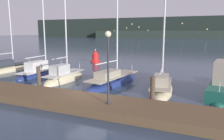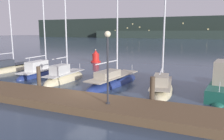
{
  "view_description": "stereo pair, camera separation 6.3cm",
  "coord_description": "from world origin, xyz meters",
  "px_view_note": "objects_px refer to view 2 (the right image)",
  "views": [
    {
      "loc": [
        6.68,
        -11.99,
        4.22
      ],
      "look_at": [
        0.0,
        3.78,
        1.2
      ],
      "focal_mm": 35.0,
      "sensor_mm": 36.0,
      "label": 1
    },
    {
      "loc": [
        6.74,
        -11.97,
        4.22
      ],
      "look_at": [
        0.0,
        3.78,
        1.2
      ],
      "focal_mm": 35.0,
      "sensor_mm": 36.0,
      "label": 2
    }
  ],
  "objects_px": {
    "sailboat_berth_3": "(64,79)",
    "motorboat_berth_6": "(222,89)",
    "sailboat_berth_1": "(10,70)",
    "dock_lamppost": "(108,56)",
    "sailboat_berth_2": "(42,73)",
    "sailboat_berth_5": "(161,89)",
    "sailboat_berth_4": "(113,83)",
    "channel_buoy": "(96,57)"
  },
  "relations": [
    {
      "from": "sailboat_berth_4",
      "to": "channel_buoy",
      "type": "bearing_deg",
      "value": 123.49
    },
    {
      "from": "sailboat_berth_3",
      "to": "sailboat_berth_5",
      "type": "relative_size",
      "value": 0.96
    },
    {
      "from": "sailboat_berth_3",
      "to": "sailboat_berth_1",
      "type": "bearing_deg",
      "value": 168.59
    },
    {
      "from": "sailboat_berth_1",
      "to": "sailboat_berth_4",
      "type": "xyz_separation_m",
      "value": [
        12.61,
        -1.15,
        -0.01
      ]
    },
    {
      "from": "dock_lamppost",
      "to": "channel_buoy",
      "type": "bearing_deg",
      "value": 119.27
    },
    {
      "from": "sailboat_berth_4",
      "to": "dock_lamppost",
      "type": "relative_size",
      "value": 2.65
    },
    {
      "from": "dock_lamppost",
      "to": "sailboat_berth_1",
      "type": "bearing_deg",
      "value": 154.77
    },
    {
      "from": "sailboat_berth_5",
      "to": "motorboat_berth_6",
      "type": "xyz_separation_m",
      "value": [
        3.91,
        0.33,
        0.31
      ]
    },
    {
      "from": "sailboat_berth_2",
      "to": "motorboat_berth_6",
      "type": "height_order",
      "value": "sailboat_berth_2"
    },
    {
      "from": "sailboat_berth_1",
      "to": "sailboat_berth_2",
      "type": "xyz_separation_m",
      "value": [
        4.5,
        -0.12,
        0.02
      ]
    },
    {
      "from": "sailboat_berth_1",
      "to": "dock_lamppost",
      "type": "height_order",
      "value": "sailboat_berth_1"
    },
    {
      "from": "sailboat_berth_2",
      "to": "sailboat_berth_3",
      "type": "relative_size",
      "value": 1.2
    },
    {
      "from": "sailboat_berth_5",
      "to": "channel_buoy",
      "type": "height_order",
      "value": "sailboat_berth_5"
    },
    {
      "from": "motorboat_berth_6",
      "to": "dock_lamppost",
      "type": "distance_m",
      "value": 8.4
    },
    {
      "from": "channel_buoy",
      "to": "dock_lamppost",
      "type": "distance_m",
      "value": 19.42
    },
    {
      "from": "sailboat_berth_1",
      "to": "sailboat_berth_3",
      "type": "height_order",
      "value": "sailboat_berth_1"
    },
    {
      "from": "sailboat_berth_1",
      "to": "sailboat_berth_2",
      "type": "bearing_deg",
      "value": -1.52
    },
    {
      "from": "sailboat_berth_2",
      "to": "motorboat_berth_6",
      "type": "distance_m",
      "value": 16.08
    },
    {
      "from": "sailboat_berth_2",
      "to": "sailboat_berth_4",
      "type": "height_order",
      "value": "sailboat_berth_4"
    },
    {
      "from": "dock_lamppost",
      "to": "sailboat_berth_2",
      "type": "bearing_deg",
      "value": 146.33
    },
    {
      "from": "sailboat_berth_2",
      "to": "sailboat_berth_5",
      "type": "xyz_separation_m",
      "value": [
        12.11,
        -1.61,
        -0.02
      ]
    },
    {
      "from": "sailboat_berth_5",
      "to": "channel_buoy",
      "type": "bearing_deg",
      "value": 134.22
    },
    {
      "from": "sailboat_berth_2",
      "to": "sailboat_berth_3",
      "type": "distance_m",
      "value": 4.04
    },
    {
      "from": "motorboat_berth_6",
      "to": "channel_buoy",
      "type": "xyz_separation_m",
      "value": [
        -15.19,
        11.26,
        0.21
      ]
    },
    {
      "from": "sailboat_berth_4",
      "to": "sailboat_berth_5",
      "type": "height_order",
      "value": "sailboat_berth_4"
    },
    {
      "from": "motorboat_berth_6",
      "to": "channel_buoy",
      "type": "relative_size",
      "value": 2.79
    },
    {
      "from": "dock_lamppost",
      "to": "sailboat_berth_3",
      "type": "bearing_deg",
      "value": 140.95
    },
    {
      "from": "sailboat_berth_4",
      "to": "sailboat_berth_5",
      "type": "xyz_separation_m",
      "value": [
        4.0,
        -0.58,
        0.01
      ]
    },
    {
      "from": "sailboat_berth_5",
      "to": "channel_buoy",
      "type": "xyz_separation_m",
      "value": [
        -11.28,
        11.59,
        0.52
      ]
    },
    {
      "from": "motorboat_berth_6",
      "to": "sailboat_berth_1",
      "type": "bearing_deg",
      "value": 176.1
    },
    {
      "from": "sailboat_berth_1",
      "to": "channel_buoy",
      "type": "relative_size",
      "value": 5.2
    },
    {
      "from": "sailboat_berth_2",
      "to": "sailboat_berth_4",
      "type": "distance_m",
      "value": 8.18
    },
    {
      "from": "sailboat_berth_5",
      "to": "dock_lamppost",
      "type": "xyz_separation_m",
      "value": [
        -1.86,
        -5.22,
        2.87
      ]
    },
    {
      "from": "sailboat_berth_3",
      "to": "dock_lamppost",
      "type": "height_order",
      "value": "sailboat_berth_3"
    },
    {
      "from": "sailboat_berth_3",
      "to": "motorboat_berth_6",
      "type": "xyz_separation_m",
      "value": [
        12.29,
        0.26,
        0.32
      ]
    },
    {
      "from": "sailboat_berth_3",
      "to": "channel_buoy",
      "type": "relative_size",
      "value": 4.36
    },
    {
      "from": "sailboat_berth_5",
      "to": "motorboat_berth_6",
      "type": "bearing_deg",
      "value": 4.83
    },
    {
      "from": "motorboat_berth_6",
      "to": "dock_lamppost",
      "type": "relative_size",
      "value": 1.34
    },
    {
      "from": "sailboat_berth_3",
      "to": "channel_buoy",
      "type": "height_order",
      "value": "sailboat_berth_3"
    },
    {
      "from": "sailboat_berth_4",
      "to": "motorboat_berth_6",
      "type": "xyz_separation_m",
      "value": [
        7.91,
        -0.25,
        0.33
      ]
    },
    {
      "from": "sailboat_berth_3",
      "to": "channel_buoy",
      "type": "xyz_separation_m",
      "value": [
        -2.9,
        11.52,
        0.52
      ]
    },
    {
      "from": "sailboat_berth_2",
      "to": "channel_buoy",
      "type": "distance_m",
      "value": 10.03
    }
  ]
}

